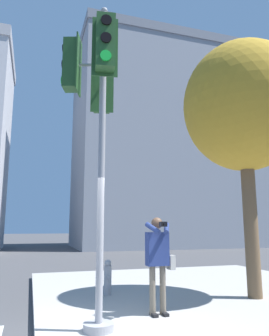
% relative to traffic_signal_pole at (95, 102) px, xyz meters
% --- Properties ---
extents(sidewalk_corner, '(8.00, 8.00, 0.16)m').
position_rel_traffic_signal_pole_xyz_m(sidewalk_corner, '(3.20, 2.74, -3.73)').
color(sidewalk_corner, '#9E9B96').
rests_on(sidewalk_corner, ground_plane).
extents(traffic_signal_pole, '(0.99, 1.43, 5.43)m').
position_rel_traffic_signal_pole_xyz_m(traffic_signal_pole, '(0.00, 0.00, 0.00)').
color(traffic_signal_pole, '#939399').
rests_on(traffic_signal_pole, sidewalk_corner).
extents(person_photographer, '(0.58, 0.54, 1.72)m').
position_rel_traffic_signal_pole_xyz_m(person_photographer, '(1.33, 0.54, -2.61)').
color(person_photographer, black).
rests_on(person_photographer, sidewalk_corner).
extents(street_tree, '(2.91, 2.91, 6.07)m').
position_rel_traffic_signal_pole_xyz_m(street_tree, '(3.89, 1.22, 0.79)').
color(street_tree, brown).
rests_on(street_tree, sidewalk_corner).
extents(fire_hydrant, '(0.18, 0.24, 0.79)m').
position_rel_traffic_signal_pole_xyz_m(fire_hydrant, '(0.85, 2.54, -3.26)').
color(fire_hydrant, '#99999E').
rests_on(fire_hydrant, sidewalk_corner).
extents(building_right, '(16.64, 8.67, 18.45)m').
position_rel_traffic_signal_pole_xyz_m(building_right, '(10.76, 21.88, 5.43)').
color(building_right, gray).
rests_on(building_right, ground_plane).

